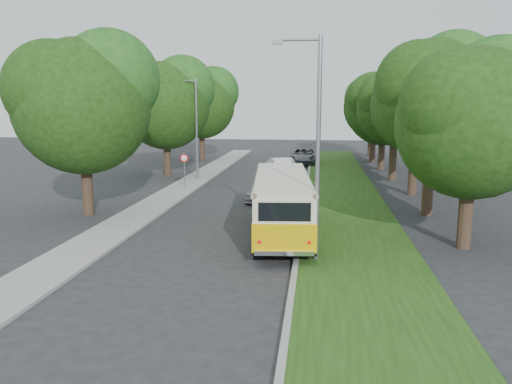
# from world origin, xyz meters

# --- Properties ---
(ground) EXTENTS (120.00, 120.00, 0.00)m
(ground) POSITION_xyz_m (0.00, 0.00, 0.00)
(ground) COLOR #262628
(ground) RESTS_ON ground
(curb) EXTENTS (0.20, 70.00, 0.15)m
(curb) POSITION_xyz_m (3.60, 5.00, 0.07)
(curb) COLOR gray
(curb) RESTS_ON ground
(grass_verge) EXTENTS (4.50, 70.00, 0.13)m
(grass_verge) POSITION_xyz_m (5.95, 5.00, 0.07)
(grass_verge) COLOR #1D4412
(grass_verge) RESTS_ON ground
(sidewalk) EXTENTS (2.20, 70.00, 0.12)m
(sidewalk) POSITION_xyz_m (-4.80, 5.00, 0.06)
(sidewalk) COLOR gray
(sidewalk) RESTS_ON ground
(treeline) EXTENTS (24.27, 41.91, 9.46)m
(treeline) POSITION_xyz_m (3.15, 17.99, 5.93)
(treeline) COLOR #332319
(treeline) RESTS_ON ground
(lamppost_near) EXTENTS (1.71, 0.16, 8.00)m
(lamppost_near) POSITION_xyz_m (4.21, -2.50, 4.37)
(lamppost_near) COLOR gray
(lamppost_near) RESTS_ON ground
(lamppost_far) EXTENTS (1.71, 0.16, 7.50)m
(lamppost_far) POSITION_xyz_m (-4.70, 16.00, 4.12)
(lamppost_far) COLOR gray
(lamppost_far) RESTS_ON ground
(warning_sign) EXTENTS (0.56, 0.10, 2.50)m
(warning_sign) POSITION_xyz_m (-4.50, 11.98, 1.71)
(warning_sign) COLOR gray
(warning_sign) RESTS_ON ground
(vintage_bus) EXTENTS (3.18, 9.34, 2.72)m
(vintage_bus) POSITION_xyz_m (2.79, 1.08, 1.36)
(vintage_bus) COLOR #EBB707
(vintage_bus) RESTS_ON ground
(car_silver) EXTENTS (2.05, 3.98, 1.30)m
(car_silver) POSITION_xyz_m (1.13, 8.92, 0.65)
(car_silver) COLOR #B8B7BC
(car_silver) RESTS_ON ground
(car_white) EXTENTS (3.04, 4.94, 1.54)m
(car_white) POSITION_xyz_m (1.66, 18.02, 0.77)
(car_white) COLOR white
(car_white) RESTS_ON ground
(car_blue) EXTENTS (3.16, 4.94, 1.33)m
(car_blue) POSITION_xyz_m (1.49, 17.68, 0.67)
(car_blue) COLOR #121C4F
(car_blue) RESTS_ON ground
(car_grey) EXTENTS (2.62, 5.52, 1.52)m
(car_grey) POSITION_xyz_m (2.97, 27.49, 0.76)
(car_grey) COLOR slate
(car_grey) RESTS_ON ground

